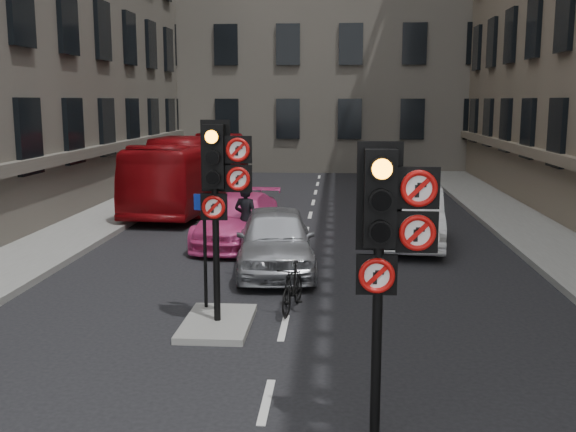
# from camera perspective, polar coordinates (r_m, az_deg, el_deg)

# --- Properties ---
(pavement_left) EXTENTS (3.00, 50.00, 0.16)m
(pavement_left) POSITION_cam_1_polar(r_m,az_deg,el_deg) (20.59, -19.15, -1.82)
(pavement_left) COLOR gray
(pavement_left) RESTS_ON ground
(pavement_right) EXTENTS (3.00, 50.00, 0.16)m
(pavement_right) POSITION_cam_1_polar(r_m,az_deg,el_deg) (19.95, 22.45, -2.38)
(pavement_right) COLOR gray
(pavement_right) RESTS_ON ground
(centre_island) EXTENTS (1.20, 2.00, 0.12)m
(centre_island) POSITION_cam_1_polar(r_m,az_deg,el_deg) (12.36, -5.99, -9.00)
(centre_island) COLOR gray
(centre_island) RESTS_ON ground
(building_far) EXTENTS (30.00, 14.00, 20.00)m
(building_far) POSITION_cam_1_polar(r_m,az_deg,el_deg) (44.92, 3.08, 17.42)
(building_far) COLOR #655F55
(building_far) RESTS_ON ground
(signal_near) EXTENTS (0.91, 0.40, 3.58)m
(signal_near) POSITION_cam_1_polar(r_m,az_deg,el_deg) (7.67, 8.38, -1.21)
(signal_near) COLOR black
(signal_near) RESTS_ON ground
(signal_far) EXTENTS (0.91, 0.40, 3.58)m
(signal_far) POSITION_cam_1_polar(r_m,az_deg,el_deg) (11.76, -5.81, 3.25)
(signal_far) COLOR black
(signal_far) RESTS_ON centre_island
(car_silver) EXTENTS (2.23, 4.62, 1.52)m
(car_silver) POSITION_cam_1_polar(r_m,az_deg,el_deg) (16.01, -1.07, -2.00)
(car_silver) COLOR #A3A5AA
(car_silver) RESTS_ON ground
(car_white) EXTENTS (2.12, 4.94, 1.58)m
(car_white) POSITION_cam_1_polar(r_m,az_deg,el_deg) (19.25, 10.44, -0.06)
(car_white) COLOR silver
(car_white) RESTS_ON ground
(car_pink) EXTENTS (2.32, 4.87, 1.37)m
(car_pink) POSITION_cam_1_polar(r_m,az_deg,el_deg) (19.16, -4.18, -0.29)
(car_pink) COLOR #E4438F
(car_pink) RESTS_ON ground
(bus_red) EXTENTS (3.00, 9.83, 2.70)m
(bus_red) POSITION_cam_1_polar(r_m,az_deg,el_deg) (25.72, -8.04, 3.72)
(bus_red) COLOR maroon
(bus_red) RESTS_ON ground
(motorcycle) EXTENTS (0.71, 1.62, 0.94)m
(motorcycle) POSITION_cam_1_polar(r_m,az_deg,el_deg) (13.04, 0.38, -6.06)
(motorcycle) COLOR black
(motorcycle) RESTS_ON ground
(motorcyclist) EXTENTS (0.77, 0.62, 1.83)m
(motorcyclist) POSITION_cam_1_polar(r_m,az_deg,el_deg) (17.94, -3.57, -0.24)
(motorcyclist) COLOR black
(motorcyclist) RESTS_ON ground
(info_sign) EXTENTS (0.38, 0.15, 2.19)m
(info_sign) POSITION_cam_1_polar(r_m,az_deg,el_deg) (12.74, -7.08, -1.60)
(info_sign) COLOR black
(info_sign) RESTS_ON centre_island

